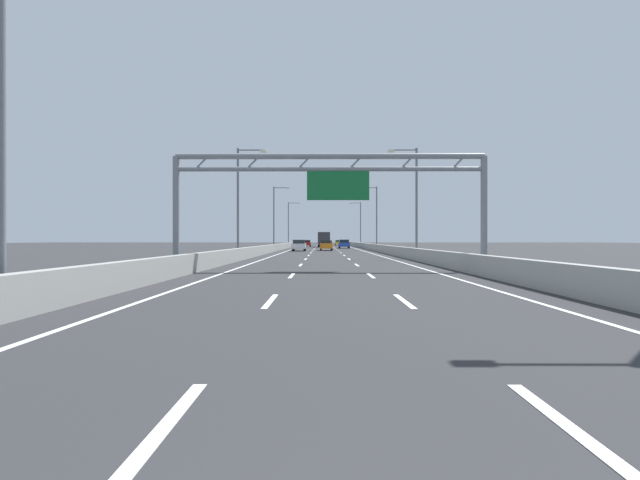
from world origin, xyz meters
The scene contains 56 objects.
ground_plane centered at (0.00, 100.00, 0.00)m, with size 260.00×260.00×0.00m, color #2D2D30.
lane_dash_left_0 centered at (-1.80, 3.50, 0.01)m, with size 0.16×3.00×0.01m, color white.
lane_dash_left_1 centered at (-1.80, 12.50, 0.01)m, with size 0.16×3.00×0.01m, color white.
lane_dash_left_2 centered at (-1.80, 21.50, 0.01)m, with size 0.16×3.00×0.01m, color white.
lane_dash_left_3 centered at (-1.80, 30.50, 0.01)m, with size 0.16×3.00×0.01m, color white.
lane_dash_left_4 centered at (-1.80, 39.50, 0.01)m, with size 0.16×3.00×0.01m, color white.
lane_dash_left_5 centered at (-1.80, 48.50, 0.01)m, with size 0.16×3.00×0.01m, color white.
lane_dash_left_6 centered at (-1.80, 57.50, 0.01)m, with size 0.16×3.00×0.01m, color white.
lane_dash_left_7 centered at (-1.80, 66.50, 0.01)m, with size 0.16×3.00×0.01m, color white.
lane_dash_left_8 centered at (-1.80, 75.50, 0.01)m, with size 0.16×3.00×0.01m, color white.
lane_dash_left_9 centered at (-1.80, 84.50, 0.01)m, with size 0.16×3.00×0.01m, color white.
lane_dash_left_10 centered at (-1.80, 93.50, 0.01)m, with size 0.16×3.00×0.01m, color white.
lane_dash_left_11 centered at (-1.80, 102.50, 0.01)m, with size 0.16×3.00×0.01m, color white.
lane_dash_left_12 centered at (-1.80, 111.50, 0.01)m, with size 0.16×3.00×0.01m, color white.
lane_dash_left_13 centered at (-1.80, 120.50, 0.01)m, with size 0.16×3.00×0.01m, color white.
lane_dash_left_14 centered at (-1.80, 129.50, 0.01)m, with size 0.16×3.00×0.01m, color white.
lane_dash_left_15 centered at (-1.80, 138.50, 0.01)m, with size 0.16×3.00×0.01m, color white.
lane_dash_left_16 centered at (-1.80, 147.50, 0.01)m, with size 0.16×3.00×0.01m, color white.
lane_dash_left_17 centered at (-1.80, 156.50, 0.01)m, with size 0.16×3.00×0.01m, color white.
lane_dash_right_0 centered at (1.80, 3.50, 0.01)m, with size 0.16×3.00×0.01m, color white.
lane_dash_right_1 centered at (1.80, 12.50, 0.01)m, with size 0.16×3.00×0.01m, color white.
lane_dash_right_2 centered at (1.80, 21.50, 0.01)m, with size 0.16×3.00×0.01m, color white.
lane_dash_right_3 centered at (1.80, 30.50, 0.01)m, with size 0.16×3.00×0.01m, color white.
lane_dash_right_4 centered at (1.80, 39.50, 0.01)m, with size 0.16×3.00×0.01m, color white.
lane_dash_right_5 centered at (1.80, 48.50, 0.01)m, with size 0.16×3.00×0.01m, color white.
lane_dash_right_6 centered at (1.80, 57.50, 0.01)m, with size 0.16×3.00×0.01m, color white.
lane_dash_right_7 centered at (1.80, 66.50, 0.01)m, with size 0.16×3.00×0.01m, color white.
lane_dash_right_8 centered at (1.80, 75.50, 0.01)m, with size 0.16×3.00×0.01m, color white.
lane_dash_right_9 centered at (1.80, 84.50, 0.01)m, with size 0.16×3.00×0.01m, color white.
lane_dash_right_10 centered at (1.80, 93.50, 0.01)m, with size 0.16×3.00×0.01m, color white.
lane_dash_right_11 centered at (1.80, 102.50, 0.01)m, with size 0.16×3.00×0.01m, color white.
lane_dash_right_12 centered at (1.80, 111.50, 0.01)m, with size 0.16×3.00×0.01m, color white.
lane_dash_right_13 centered at (1.80, 120.50, 0.01)m, with size 0.16×3.00×0.01m, color white.
lane_dash_right_14 centered at (1.80, 129.50, 0.01)m, with size 0.16×3.00×0.01m, color white.
lane_dash_right_15 centered at (1.80, 138.50, 0.01)m, with size 0.16×3.00×0.01m, color white.
lane_dash_right_16 centered at (1.80, 147.50, 0.01)m, with size 0.16×3.00×0.01m, color white.
lane_dash_right_17 centered at (1.80, 156.50, 0.01)m, with size 0.16×3.00×0.01m, color white.
edge_line_left centered at (-5.25, 88.00, 0.01)m, with size 0.16×176.00×0.01m, color white.
edge_line_right centered at (5.25, 88.00, 0.01)m, with size 0.16×176.00×0.01m, color white.
barrier_left centered at (-6.90, 110.00, 0.47)m, with size 0.45×220.00×0.95m.
barrier_right centered at (6.90, 110.00, 0.47)m, with size 0.45×220.00×0.95m.
sign_gantry centered at (0.06, 25.93, 4.87)m, with size 17.20×0.36×6.36m.
streetlamp_left_near centered at (-7.47, 10.42, 5.40)m, with size 2.58×0.28×9.50m.
streetlamp_left_mid centered at (-7.47, 41.20, 5.40)m, with size 2.58×0.28×9.50m.
streetlamp_right_mid centered at (7.47, 41.20, 5.40)m, with size 2.58×0.28×9.50m.
streetlamp_left_far centered at (-7.47, 71.98, 5.40)m, with size 2.58×0.28×9.50m.
streetlamp_right_far centered at (7.47, 71.98, 5.40)m, with size 2.58×0.28×9.50m.
streetlamp_left_distant centered at (-7.47, 102.76, 5.40)m, with size 2.58×0.28×9.50m.
streetlamp_right_distant centered at (7.47, 102.76, 5.40)m, with size 2.58×0.28×9.50m.
yellow_car centered at (3.74, 124.24, 0.71)m, with size 1.85×4.26×1.36m.
blue_car centered at (3.45, 86.02, 0.79)m, with size 1.89×4.24×1.56m.
white_car centered at (-3.66, 66.67, 0.79)m, with size 1.82×4.33×1.56m.
orange_car centered at (0.14, 69.39, 0.76)m, with size 1.76×4.35×1.47m.
red_car centered at (-3.84, 102.61, 0.75)m, with size 1.87×4.13×1.45m.
silver_car centered at (-0.15, 112.29, 0.78)m, with size 1.87×4.32×1.51m.
box_truck centered at (-0.13, 99.16, 1.68)m, with size 2.42×8.66×3.04m.
Camera 1 is at (-0.39, -0.55, 1.68)m, focal length 27.23 mm.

